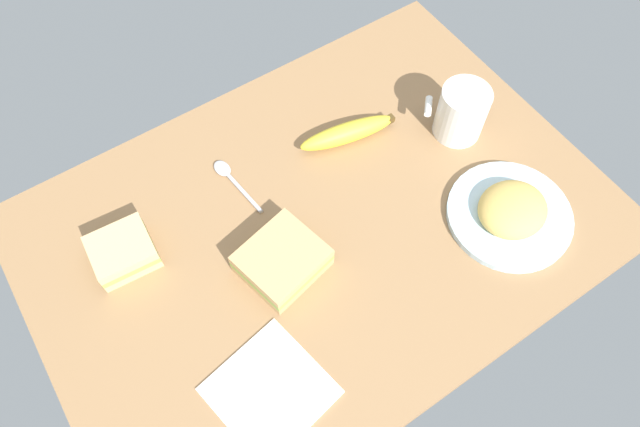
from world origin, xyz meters
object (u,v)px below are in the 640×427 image
coffee_mug_black (461,112)px  paper_napkin (270,390)px  sandwich_side (123,252)px  spoon (231,178)px  banana (347,133)px  plate_of_food (511,212)px  sandwich_main (282,260)px

coffee_mug_black → paper_napkin: (50.46, 20.39, -4.79)cm
coffee_mug_black → paper_napkin: bearing=22.0°
sandwich_side → spoon: sandwich_side is taller
banana → spoon: (20.88, -3.89, -1.40)cm
coffee_mug_black → sandwich_side: bearing=-8.9°
plate_of_food → sandwich_side: 60.62cm
sandwich_side → spoon: bearing=-169.7°
coffee_mug_black → banana: coffee_mug_black is taller
sandwich_side → banana: sandwich_side is taller
plate_of_food → banana: size_ratio=1.14×
coffee_mug_black → banana: bearing=-27.7°
sandwich_main → paper_napkin: (11.35, 14.92, -2.05)cm
plate_of_food → paper_napkin: size_ratio=1.37×
coffee_mug_black → sandwich_side: size_ratio=1.04×
plate_of_food → coffee_mug_black: coffee_mug_black is taller
sandwich_main → sandwich_side: size_ratio=1.43×
spoon → paper_napkin: (12.55, 33.23, -0.23)cm
plate_of_food → banana: (12.70, -27.13, 0.19)cm
sandwich_main → paper_napkin: sandwich_main is taller
sandwich_side → spoon: (-20.55, -3.72, -1.82)cm
sandwich_main → spoon: bearing=-93.8°
plate_of_food → banana: bearing=-64.9°
sandwich_main → sandwich_side: 24.22cm
coffee_mug_black → spoon: (37.91, -12.84, -4.56)cm
plate_of_food → spoon: plate_of_food is taller
banana → sandwich_side: bearing=-0.2°
sandwich_main → banana: (-22.08, -14.42, -0.42)cm
sandwich_main → paper_napkin: 18.86cm
sandwich_side → banana: 41.43cm
coffee_mug_black → sandwich_main: coffee_mug_black is taller
sandwich_main → plate_of_food: bearing=159.9°
banana → paper_napkin: size_ratio=1.20×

